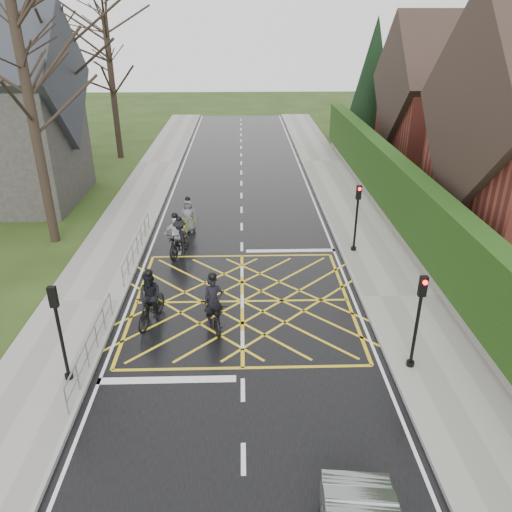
{
  "coord_description": "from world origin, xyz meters",
  "views": [
    {
      "loc": [
        0.05,
        -16.33,
        9.69
      ],
      "look_at": [
        0.56,
        1.26,
        1.3
      ],
      "focal_mm": 35.0,
      "sensor_mm": 36.0,
      "label": 1
    }
  ],
  "objects_px": {
    "cyclist_rear": "(214,309)",
    "cyclist_mid": "(180,241)",
    "cyclist_front": "(176,239)",
    "cyclist_lead": "(189,220)",
    "cyclist_back": "(151,303)"
  },
  "relations": [
    {
      "from": "cyclist_rear",
      "to": "cyclist_mid",
      "type": "height_order",
      "value": "cyclist_rear"
    },
    {
      "from": "cyclist_front",
      "to": "cyclist_lead",
      "type": "xyz_separation_m",
      "value": [
        0.32,
        2.58,
        -0.09
      ]
    },
    {
      "from": "cyclist_back",
      "to": "cyclist_lead",
      "type": "bearing_deg",
      "value": 102.59
    },
    {
      "from": "cyclist_back",
      "to": "cyclist_front",
      "type": "relative_size",
      "value": 1.05
    },
    {
      "from": "cyclist_rear",
      "to": "cyclist_back",
      "type": "height_order",
      "value": "cyclist_back"
    },
    {
      "from": "cyclist_back",
      "to": "cyclist_mid",
      "type": "xyz_separation_m",
      "value": [
        0.4,
        5.55,
        -0.11
      ]
    },
    {
      "from": "cyclist_back",
      "to": "cyclist_lead",
      "type": "relative_size",
      "value": 1.08
    },
    {
      "from": "cyclist_rear",
      "to": "cyclist_front",
      "type": "height_order",
      "value": "cyclist_rear"
    },
    {
      "from": "cyclist_rear",
      "to": "cyclist_back",
      "type": "xyz_separation_m",
      "value": [
        -2.18,
        0.31,
        0.11
      ]
    },
    {
      "from": "cyclist_mid",
      "to": "cyclist_rear",
      "type": "bearing_deg",
      "value": -54.25
    },
    {
      "from": "cyclist_lead",
      "to": "cyclist_back",
      "type": "bearing_deg",
      "value": -83.32
    },
    {
      "from": "cyclist_lead",
      "to": "cyclist_rear",
      "type": "bearing_deg",
      "value": -68.65
    },
    {
      "from": "cyclist_rear",
      "to": "cyclist_lead",
      "type": "relative_size",
      "value": 1.12
    },
    {
      "from": "cyclist_front",
      "to": "cyclist_mid",
      "type": "bearing_deg",
      "value": -12.23
    },
    {
      "from": "cyclist_back",
      "to": "cyclist_mid",
      "type": "distance_m",
      "value": 5.57
    }
  ]
}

